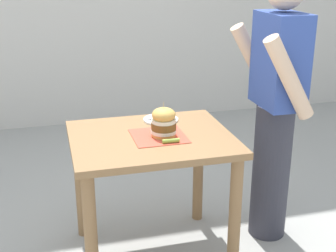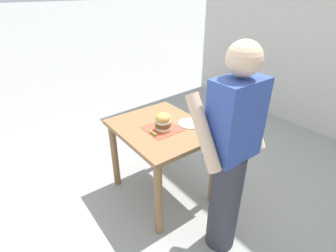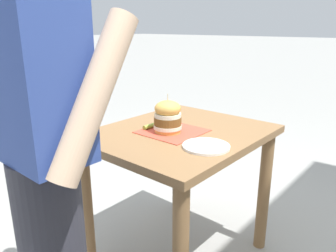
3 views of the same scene
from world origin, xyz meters
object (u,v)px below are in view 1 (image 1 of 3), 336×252
object	(u,v)px
side_plate_with_forks	(161,119)
diner_across_table	(275,108)
pickle_spear	(171,141)
sandwich	(164,122)
patio_table	(152,160)

from	to	relation	value
side_plate_with_forks	diner_across_table	xyz separation A→B (m)	(0.21, 0.68, 0.09)
pickle_spear	side_plate_with_forks	bearing A→B (deg)	174.08
diner_across_table	sandwich	bearing A→B (deg)	-84.94
sandwich	pickle_spear	bearing A→B (deg)	5.56
patio_table	diner_across_table	xyz separation A→B (m)	(-0.03, 0.79, 0.25)
side_plate_with_forks	sandwich	bearing A→B (deg)	-10.58
pickle_spear	diner_across_table	size ratio (longest dim) A/B	0.06
patio_table	sandwich	size ratio (longest dim) A/B	4.54
sandwich	diner_across_table	bearing A→B (deg)	95.06
diner_across_table	pickle_spear	bearing A→B (deg)	-75.96
patio_table	diner_across_table	distance (m)	0.83
sandwich	diner_across_table	distance (m)	0.73
patio_table	pickle_spear	xyz separation A→B (m)	(0.14, 0.08, 0.17)
sandwich	side_plate_with_forks	distance (m)	0.29
side_plate_with_forks	diner_across_table	distance (m)	0.71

